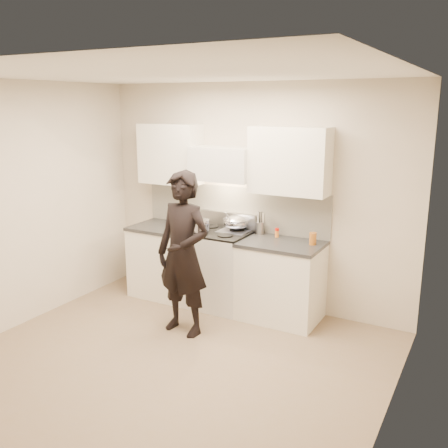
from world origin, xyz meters
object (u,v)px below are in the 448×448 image
(utensil_crock, at_px, (259,227))
(person, at_px, (183,254))
(wok, at_px, (236,222))
(counter_right, at_px, (281,281))
(stove, at_px, (218,268))

(utensil_crock, distance_m, person, 1.13)
(utensil_crock, bearing_deg, wok, -165.74)
(counter_right, bearing_deg, stove, -180.00)
(utensil_crock, bearing_deg, counter_right, -29.54)
(utensil_crock, bearing_deg, stove, -154.41)
(utensil_crock, bearing_deg, person, -111.50)
(utensil_crock, xyz_separation_m, person, (-0.41, -1.04, -0.12))
(counter_right, relative_size, person, 0.52)
(stove, relative_size, counter_right, 1.04)
(stove, xyz_separation_m, counter_right, (0.83, 0.00, -0.01))
(counter_right, bearing_deg, wok, 167.63)
(counter_right, xyz_separation_m, wok, (-0.66, 0.14, 0.58))
(stove, height_order, wok, wok)
(counter_right, bearing_deg, person, -133.69)
(stove, height_order, utensil_crock, utensil_crock)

